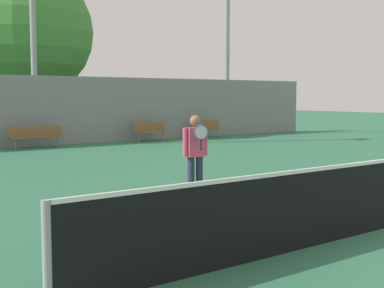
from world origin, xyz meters
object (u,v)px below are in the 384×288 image
Objects in this scene: bench_adjacent_court at (150,130)px; tree_green_tall at (27,33)px; tennis_player at (195,152)px; bench_courtside_far at (207,127)px; light_pole_near_left at (227,35)px; bench_by_gate at (36,134)px.

tree_green_tall reaches higher than bench_adjacent_court.
tree_green_tall is (2.81, 17.25, 4.15)m from tennis_player.
light_pole_near_left is (2.49, 1.41, 4.76)m from bench_courtside_far.
tree_green_tall is at bearing 72.99° from bench_by_gate.
bench_by_gate is (-8.61, 0.00, 0.00)m from bench_courtside_far.
bench_adjacent_court and bench_by_gate have the same top height.
bench_adjacent_court is at bearing -53.52° from tree_green_tall.
tennis_player reaches higher than bench_adjacent_court.
light_pole_near_left reaches higher than bench_adjacent_court.
tree_green_tall reaches higher than bench_courtside_far.
bench_adjacent_court is 0.77× the size of bench_by_gate.
bench_by_gate is at bearing 179.99° from bench_courtside_far.
bench_adjacent_court is 0.20× the size of tree_green_tall.
bench_by_gate is at bearing -172.76° from light_pole_near_left.
bench_courtside_far is 0.20× the size of tree_green_tall.
light_pole_near_left reaches higher than bench_by_gate.
light_pole_near_left reaches higher than tennis_player.
tennis_player is at bearing -99.25° from tree_green_tall.
bench_by_gate is 0.26× the size of tree_green_tall.
light_pole_near_left is at bearing 60.63° from tennis_player.
tree_green_tall is at bearing 144.05° from bench_courtside_far.
bench_adjacent_court is (6.59, 12.14, -0.42)m from tennis_player.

